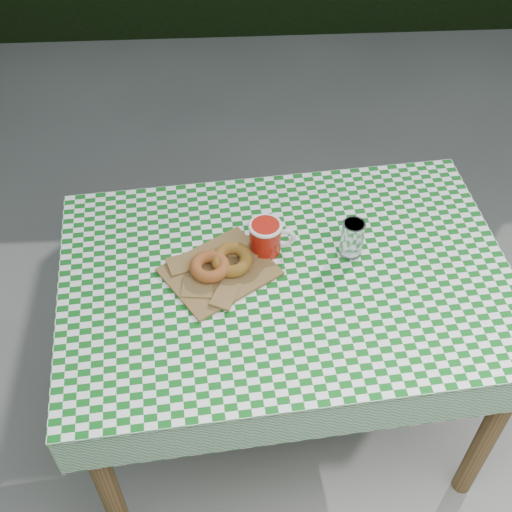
# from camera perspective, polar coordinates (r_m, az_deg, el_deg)

# --- Properties ---
(ground) EXTENTS (60.00, 60.00, 0.00)m
(ground) POSITION_cam_1_polar(r_m,az_deg,el_deg) (2.35, 5.02, -17.03)
(ground) COLOR #5B5A55
(ground) RESTS_ON ground
(table) EXTENTS (1.29, 0.92, 0.75)m
(table) POSITION_cam_1_polar(r_m,az_deg,el_deg) (2.10, 2.32, -8.48)
(table) COLOR brown
(table) RESTS_ON ground
(tablecloth) EXTENTS (1.31, 0.94, 0.01)m
(tablecloth) POSITION_cam_1_polar(r_m,az_deg,el_deg) (1.81, 2.68, -1.69)
(tablecloth) COLOR #0E5917
(tablecloth) RESTS_ON table
(paper_bag) EXTENTS (0.35, 0.34, 0.01)m
(paper_bag) POSITION_cam_1_polar(r_m,az_deg,el_deg) (1.80, -3.18, -1.29)
(paper_bag) COLOR brown
(paper_bag) RESTS_ON tablecloth
(bagel_front) EXTENTS (0.14, 0.14, 0.03)m
(bagel_front) POSITION_cam_1_polar(r_m,az_deg,el_deg) (1.78, -4.03, -0.94)
(bagel_front) COLOR #9F5021
(bagel_front) RESTS_ON paper_bag
(bagel_back) EXTENTS (0.15, 0.15, 0.04)m
(bagel_back) POSITION_cam_1_polar(r_m,az_deg,el_deg) (1.80, -2.10, -0.33)
(bagel_back) COLOR brown
(bagel_back) RESTS_ON paper_bag
(coffee_mug) EXTENTS (0.19, 0.19, 0.10)m
(coffee_mug) POSITION_cam_1_polar(r_m,az_deg,el_deg) (1.83, 0.80, 1.62)
(coffee_mug) COLOR #A6140A
(coffee_mug) RESTS_ON tablecloth
(drinking_glass) EXTENTS (0.07, 0.07, 0.11)m
(drinking_glass) POSITION_cam_1_polar(r_m,az_deg,el_deg) (1.83, 8.32, 1.50)
(drinking_glass) COLOR white
(drinking_glass) RESTS_ON tablecloth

